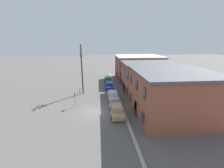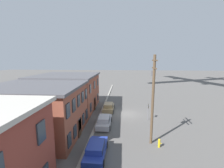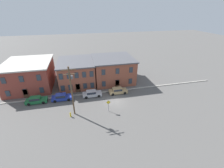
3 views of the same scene
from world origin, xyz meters
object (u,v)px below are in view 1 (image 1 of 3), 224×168
(car_tan, at_px, (117,110))
(fire_hydrant, at_px, (80,90))
(utility_pole, at_px, (82,67))
(car_blue, at_px, (110,85))
(car_green, at_px, (108,80))
(caution_sign, at_px, (75,97))
(car_silver, at_px, (113,95))

(car_tan, distance_m, fire_hydrant, 12.73)
(utility_pole, bearing_deg, car_blue, 116.32)
(car_green, distance_m, utility_pole, 11.00)
(caution_sign, bearing_deg, car_tan, 60.88)
(car_tan, height_order, caution_sign, caution_sign)
(utility_pole, height_order, fire_hydrant, utility_pole)
(car_blue, distance_m, fire_hydrant, 6.78)
(car_blue, height_order, utility_pole, utility_pole)
(car_blue, bearing_deg, utility_pole, -63.68)
(car_blue, bearing_deg, car_green, 179.87)
(car_green, distance_m, fire_hydrant, 9.76)
(car_blue, bearing_deg, caution_sign, -34.38)
(car_silver, relative_size, caution_sign, 1.71)
(car_tan, relative_size, utility_pole, 0.45)
(caution_sign, height_order, utility_pole, utility_pole)
(car_silver, bearing_deg, car_tan, -0.25)
(car_silver, bearing_deg, fire_hydrant, -125.98)
(car_blue, height_order, car_tan, same)
(utility_pole, bearing_deg, car_silver, 55.77)
(car_silver, relative_size, utility_pole, 0.45)
(car_green, relative_size, car_tan, 1.00)
(car_green, distance_m, car_silver, 12.03)
(car_tan, bearing_deg, car_blue, -179.87)
(car_blue, xyz_separation_m, utility_pole, (2.83, -5.72, 4.75))
(car_tan, distance_m, utility_pole, 12.60)
(car_tan, height_order, utility_pole, utility_pole)
(car_green, relative_size, utility_pole, 0.45)
(car_blue, distance_m, utility_pole, 7.96)
(car_blue, relative_size, car_tan, 1.00)
(car_silver, xyz_separation_m, car_tan, (6.22, -0.03, 0.00))
(caution_sign, bearing_deg, fire_hydrant, -179.75)
(utility_pole, relative_size, fire_hydrant, 10.21)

